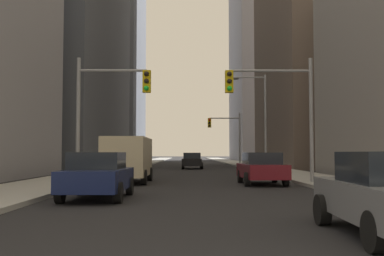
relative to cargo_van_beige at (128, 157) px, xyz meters
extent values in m
cube|color=#9E9E99|center=(-3.34, 29.37, -1.21)|extent=(3.54, 160.00, 0.15)
cube|color=#9E9E99|center=(10.02, 29.37, -1.21)|extent=(3.54, 160.00, 0.15)
cube|color=#C6B793|center=(0.00, 0.00, 0.02)|extent=(2.02, 5.21, 1.90)
cube|color=black|center=(0.00, 2.60, 0.44)|extent=(1.76, 0.03, 0.60)
cylinder|color=black|center=(-0.96, 1.66, -0.93)|extent=(0.24, 0.72, 0.72)
cylinder|color=black|center=(0.96, 1.66, -0.93)|extent=(0.24, 0.72, 0.72)
cylinder|color=black|center=(-0.96, -1.67, -0.93)|extent=(0.24, 0.72, 0.72)
cylinder|color=black|center=(0.96, -1.67, -0.93)|extent=(0.24, 0.72, 0.72)
cylinder|color=black|center=(5.79, -13.66, -0.97)|extent=(0.22, 0.64, 0.64)
cylinder|color=black|center=(5.79, -16.35, -0.97)|extent=(0.22, 0.64, 0.64)
cube|color=#141E4C|center=(0.08, -8.17, -0.64)|extent=(1.83, 4.21, 0.65)
cube|color=black|center=(0.08, -8.32, -0.04)|extent=(1.60, 1.91, 0.55)
cylinder|color=black|center=(-0.79, -6.83, -0.97)|extent=(0.22, 0.64, 0.64)
cylinder|color=black|center=(0.94, -6.83, -0.97)|extent=(0.22, 0.64, 0.64)
cylinder|color=black|center=(-0.79, -9.51, -0.97)|extent=(0.22, 0.64, 0.64)
cylinder|color=black|center=(0.94, -9.51, -0.97)|extent=(0.22, 0.64, 0.64)
cube|color=maroon|center=(6.51, -1.31, -0.64)|extent=(1.94, 4.26, 0.65)
cube|color=black|center=(6.51, -1.46, -0.04)|extent=(1.65, 1.95, 0.55)
cylinder|color=black|center=(5.65, 0.03, -0.97)|extent=(0.22, 0.64, 0.64)
cylinder|color=black|center=(7.37, 0.03, -0.97)|extent=(0.22, 0.64, 0.64)
cylinder|color=black|center=(5.65, -2.66, -0.97)|extent=(0.22, 0.64, 0.64)
cylinder|color=black|center=(7.37, -2.66, -0.97)|extent=(0.22, 0.64, 0.64)
cube|color=black|center=(3.44, 20.37, -0.64)|extent=(1.95, 4.26, 0.65)
cube|color=black|center=(3.44, 20.22, -0.04)|extent=(1.65, 1.96, 0.55)
cylinder|color=black|center=(2.57, 21.71, -0.97)|extent=(0.22, 0.64, 0.64)
cylinder|color=black|center=(4.30, 21.71, -0.97)|extent=(0.22, 0.64, 0.64)
cylinder|color=black|center=(2.57, 19.02, -0.97)|extent=(0.22, 0.64, 0.64)
cylinder|color=black|center=(4.30, 19.02, -0.97)|extent=(0.22, 0.64, 0.64)
cylinder|color=gray|center=(-2.16, -1.60, 1.71)|extent=(0.18, 0.18, 6.00)
cylinder|color=gray|center=(-0.55, -1.60, 4.11)|extent=(3.22, 0.12, 0.12)
cube|color=gold|center=(1.06, -1.60, 3.59)|extent=(0.38, 0.30, 1.05)
sphere|color=black|center=(1.06, -1.77, 3.93)|extent=(0.24, 0.24, 0.24)
sphere|color=black|center=(1.06, -1.77, 3.59)|extent=(0.24, 0.24, 0.24)
sphere|color=#19D833|center=(1.06, -1.77, 3.25)|extent=(0.24, 0.24, 0.24)
cylinder|color=gray|center=(8.85, -1.60, 1.71)|extent=(0.18, 0.18, 6.00)
cylinder|color=gray|center=(6.91, -1.60, 4.11)|extent=(3.88, 0.12, 0.12)
cube|color=gold|center=(4.96, -1.60, 3.59)|extent=(0.38, 0.30, 1.05)
sphere|color=black|center=(4.96, -1.77, 3.93)|extent=(0.24, 0.24, 0.24)
sphere|color=black|center=(4.96, -1.77, 3.59)|extent=(0.24, 0.24, 0.24)
sphere|color=#19D833|center=(4.96, -1.77, 3.25)|extent=(0.24, 0.24, 0.24)
cylinder|color=gray|center=(8.85, 28.29, 1.71)|extent=(0.18, 0.18, 6.00)
cylinder|color=gray|center=(7.15, 28.29, 4.11)|extent=(3.39, 0.12, 0.12)
cube|color=gold|center=(5.45, 28.29, 3.59)|extent=(0.38, 0.30, 1.05)
sphere|color=red|center=(5.45, 28.12, 3.93)|extent=(0.24, 0.24, 0.24)
sphere|color=black|center=(5.45, 28.12, 3.59)|extent=(0.24, 0.24, 0.24)
sphere|color=black|center=(5.45, 28.12, 3.25)|extent=(0.24, 0.24, 0.24)
cylinder|color=gray|center=(8.95, 11.80, 2.46)|extent=(0.16, 0.16, 7.50)
cylinder|color=gray|center=(7.81, 11.80, 6.01)|extent=(2.28, 0.10, 0.10)
ellipsoid|color=#4C4C51|center=(6.66, 11.80, 5.91)|extent=(0.56, 0.32, 0.20)
cube|color=#4C515B|center=(-13.69, 29.80, 14.39)|extent=(16.11, 29.94, 31.36)
cube|color=#4C515B|center=(-18.56, 68.87, 25.38)|extent=(24.10, 23.87, 53.33)
cube|color=#66564C|center=(22.22, 27.37, 16.66)|extent=(20.31, 22.62, 35.89)
cube|color=#93939E|center=(22.29, 67.29, 28.10)|extent=(19.91, 24.88, 58.77)
camera|label=1|loc=(2.99, -23.26, 0.21)|focal=43.13mm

